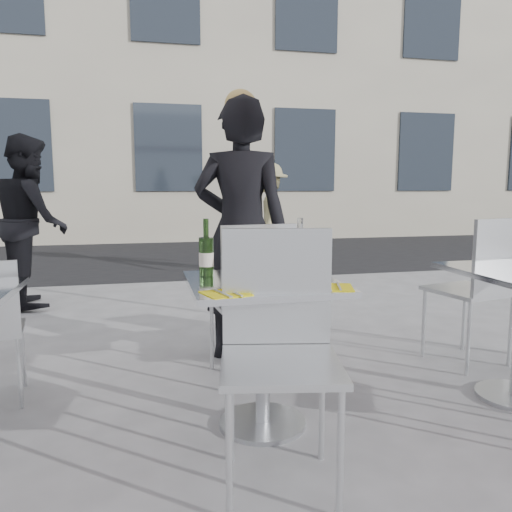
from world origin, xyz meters
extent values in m
plane|color=slate|center=(0.00, 0.00, 0.00)|extent=(80.00, 80.00, 0.00)
cube|color=black|center=(0.00, 6.50, 0.00)|extent=(24.00, 5.00, 0.00)
cube|color=beige|center=(0.00, 10.00, 5.00)|extent=(24.00, 3.00, 10.00)
cylinder|color=#B7BABF|center=(0.00, 0.00, 0.01)|extent=(0.44, 0.44, 0.02)
cylinder|color=#B7BABF|center=(0.00, 0.00, 0.37)|extent=(0.07, 0.07, 0.72)
cube|color=silver|center=(0.00, 0.00, 0.73)|extent=(0.72, 0.72, 0.03)
cylinder|color=silver|center=(0.24, 0.87, 0.24)|extent=(0.03, 0.03, 0.48)
cylinder|color=silver|center=(-0.14, 0.83, 0.24)|extent=(0.03, 0.03, 0.48)
cylinder|color=silver|center=(0.27, 0.48, 0.24)|extent=(0.03, 0.03, 0.48)
cylinder|color=silver|center=(-0.11, 0.45, 0.24)|extent=(0.03, 0.03, 0.48)
cube|color=silver|center=(0.06, 0.66, 0.49)|extent=(0.49, 0.49, 0.03)
cube|color=silver|center=(0.08, 0.44, 0.75)|extent=(0.45, 0.06, 0.48)
cylinder|color=silver|center=(-0.29, -0.69, 0.25)|extent=(0.03, 0.03, 0.50)
cylinder|color=silver|center=(0.11, -0.76, 0.25)|extent=(0.03, 0.03, 0.50)
cylinder|color=silver|center=(-0.21, -0.29, 0.25)|extent=(0.03, 0.03, 0.50)
cylinder|color=silver|center=(0.18, -0.37, 0.25)|extent=(0.03, 0.03, 0.50)
cube|color=silver|center=(-0.05, -0.53, 0.51)|extent=(0.55, 0.55, 0.03)
cube|color=silver|center=(-0.01, -0.30, 0.78)|extent=(0.46, 0.11, 0.50)
cylinder|color=silver|center=(-1.29, 0.80, 0.20)|extent=(0.02, 0.02, 0.40)
cylinder|color=silver|center=(-1.24, 0.48, 0.20)|extent=(0.02, 0.02, 0.40)
cylinder|color=silver|center=(1.73, 0.83, 0.24)|extent=(0.03, 0.03, 0.49)
cylinder|color=silver|center=(1.35, 0.75, 0.24)|extent=(0.03, 0.03, 0.49)
cylinder|color=silver|center=(1.82, 0.45, 0.24)|extent=(0.03, 0.03, 0.49)
cylinder|color=silver|center=(1.44, 0.37, 0.24)|extent=(0.03, 0.03, 0.49)
cube|color=silver|center=(1.59, 0.60, 0.50)|extent=(0.55, 0.55, 0.03)
cube|color=silver|center=(1.64, 0.38, 0.76)|extent=(0.45, 0.13, 0.49)
imported|color=black|center=(0.10, 1.05, 0.90)|extent=(0.76, 0.61, 1.80)
imported|color=black|center=(-1.66, 3.07, 0.86)|extent=(0.84, 0.97, 1.71)
imported|color=#8D855B|center=(1.09, 4.32, 0.77)|extent=(0.77, 1.10, 1.54)
cylinder|color=#BA8C48|center=(0.00, -0.14, 0.76)|extent=(0.33, 0.33, 0.02)
cylinder|color=tan|center=(0.00, -0.14, 0.77)|extent=(0.29, 0.29, 0.00)
cylinder|color=white|center=(0.08, 0.21, 0.76)|extent=(0.31, 0.31, 0.01)
cylinder|color=#BA8C48|center=(0.08, 0.22, 0.77)|extent=(0.27, 0.27, 0.02)
cylinder|color=tan|center=(0.08, 0.21, 0.78)|extent=(0.24, 0.24, 0.00)
cylinder|color=white|center=(0.02, 0.06, 0.76)|extent=(0.22, 0.22, 0.01)
ellipsoid|color=#205A16|center=(0.02, 0.06, 0.80)|extent=(0.15, 0.15, 0.08)
sphere|color=#B21914|center=(0.06, 0.08, 0.81)|extent=(0.03, 0.03, 0.03)
cylinder|color=#2D5720|center=(-0.26, 0.16, 0.85)|extent=(0.07, 0.07, 0.20)
cone|color=#2D5720|center=(-0.26, 0.16, 0.95)|extent=(0.07, 0.07, 0.03)
cylinder|color=#2D5720|center=(-0.26, 0.16, 0.99)|extent=(0.03, 0.03, 0.10)
cylinder|color=silver|center=(-0.26, 0.16, 0.84)|extent=(0.07, 0.08, 0.07)
cylinder|color=tan|center=(0.25, 0.18, 0.86)|extent=(0.08, 0.08, 0.22)
cylinder|color=white|center=(0.25, 0.18, 1.00)|extent=(0.03, 0.03, 0.08)
cylinder|color=white|center=(0.18, 0.01, 0.80)|extent=(0.06, 0.06, 0.09)
cylinder|color=silver|center=(0.18, 0.01, 0.85)|extent=(0.06, 0.06, 0.02)
cylinder|color=white|center=(-0.09, 0.06, 0.75)|extent=(0.06, 0.06, 0.00)
cylinder|color=white|center=(-0.09, 0.06, 0.80)|extent=(0.01, 0.01, 0.09)
ellipsoid|color=white|center=(-0.09, 0.06, 0.86)|extent=(0.07, 0.07, 0.08)
ellipsoid|color=#F6FBB0|center=(-0.09, 0.06, 0.85)|extent=(0.05, 0.05, 0.05)
cylinder|color=white|center=(-0.06, 0.03, 0.75)|extent=(0.06, 0.06, 0.00)
cylinder|color=white|center=(-0.06, 0.03, 0.80)|extent=(0.01, 0.01, 0.09)
ellipsoid|color=white|center=(-0.06, 0.03, 0.86)|extent=(0.07, 0.07, 0.08)
ellipsoid|color=#F6FBB0|center=(-0.06, 0.03, 0.85)|extent=(0.05, 0.05, 0.05)
cylinder|color=white|center=(0.04, 0.01, 0.75)|extent=(0.06, 0.06, 0.00)
cylinder|color=white|center=(0.04, 0.01, 0.80)|extent=(0.01, 0.01, 0.09)
ellipsoid|color=white|center=(0.04, 0.01, 0.86)|extent=(0.07, 0.07, 0.08)
ellipsoid|color=#4E0B1C|center=(0.04, 0.01, 0.85)|extent=(0.05, 0.05, 0.05)
cylinder|color=white|center=(0.20, 0.09, 0.75)|extent=(0.06, 0.06, 0.00)
cylinder|color=white|center=(0.20, 0.09, 0.80)|extent=(0.01, 0.01, 0.09)
ellipsoid|color=white|center=(0.20, 0.09, 0.86)|extent=(0.07, 0.07, 0.08)
ellipsoid|color=#4E0B1C|center=(0.20, 0.09, 0.85)|extent=(0.05, 0.05, 0.05)
cube|color=yellow|center=(-0.23, -0.26, 0.75)|extent=(0.22, 0.22, 0.00)
cube|color=#B7BABF|center=(-0.25, -0.26, 0.76)|extent=(0.07, 0.20, 0.00)
cube|color=#B7BABF|center=(-0.20, -0.26, 0.76)|extent=(0.06, 0.18, 0.00)
cube|color=yellow|center=(0.27, -0.24, 0.75)|extent=(0.22, 0.22, 0.00)
cube|color=#B7BABF|center=(0.25, -0.24, 0.76)|extent=(0.07, 0.20, 0.00)
cube|color=#B7BABF|center=(0.30, -0.24, 0.76)|extent=(0.06, 0.18, 0.00)
camera|label=1|loc=(-0.56, -2.33, 1.21)|focal=35.00mm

